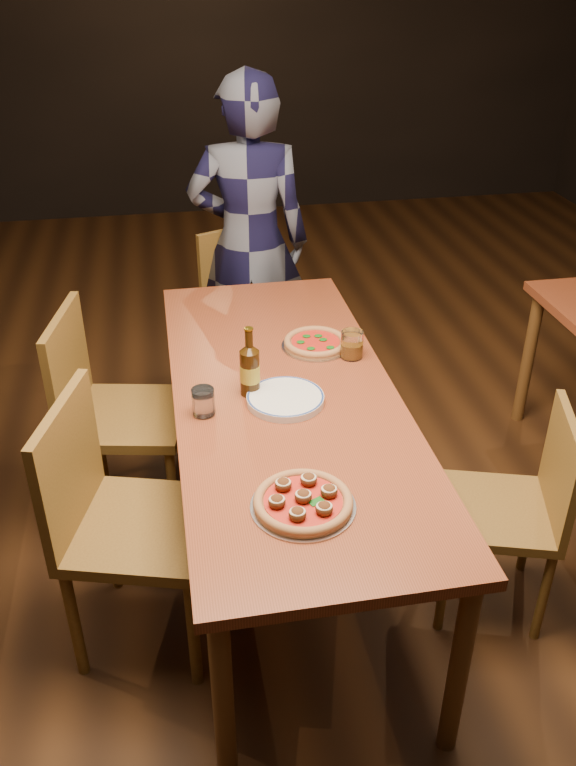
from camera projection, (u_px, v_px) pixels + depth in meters
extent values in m
plane|color=black|center=(286.00, 548.00, 3.07)|extent=(9.00, 9.00, 0.00)
plane|color=black|center=(190.00, 32.00, 6.10)|extent=(7.00, 0.00, 7.00)
cube|color=maroon|center=(286.00, 397.00, 2.69)|extent=(0.80, 2.00, 0.04)
cylinder|color=brown|center=(223.00, 704.00, 2.04)|extent=(0.06, 0.06, 0.71)
cylinder|color=brown|center=(183.00, 369.00, 3.63)|extent=(0.06, 0.06, 0.71)
cylinder|color=brown|center=(459.00, 667.00, 2.14)|extent=(0.06, 0.06, 0.71)
cylinder|color=brown|center=(320.00, 357.00, 3.73)|extent=(0.06, 0.06, 0.71)
cylinder|color=brown|center=(528.00, 359.00, 3.72)|extent=(0.06, 0.06, 0.71)
cylinder|color=#B7B7BF|center=(303.00, 506.00, 2.14)|extent=(0.31, 0.31, 0.01)
cylinder|color=tan|center=(303.00, 503.00, 2.14)|extent=(0.28, 0.28, 0.02)
torus|color=tan|center=(303.00, 501.00, 2.13)|extent=(0.29, 0.29, 0.03)
cylinder|color=#9F091F|center=(303.00, 501.00, 2.13)|extent=(0.23, 0.23, 0.00)
cylinder|color=#B7B7BF|center=(315.00, 346.00, 2.98)|extent=(0.27, 0.27, 0.01)
cylinder|color=tan|center=(316.00, 344.00, 2.98)|extent=(0.25, 0.25, 0.02)
torus|color=tan|center=(316.00, 342.00, 2.98)|extent=(0.25, 0.25, 0.03)
cylinder|color=#9F091F|center=(316.00, 341.00, 2.97)|extent=(0.19, 0.19, 0.00)
cylinder|color=white|center=(285.00, 399.00, 2.62)|extent=(0.27, 0.27, 0.03)
cylinder|color=black|center=(250.00, 373.00, 2.64)|extent=(0.07, 0.07, 0.17)
cylinder|color=black|center=(249.00, 341.00, 2.57)|extent=(0.03, 0.03, 0.09)
cylinder|color=gold|center=(250.00, 373.00, 2.64)|extent=(0.07, 0.07, 0.06)
cylinder|color=white|center=(203.00, 402.00, 2.54)|extent=(0.08, 0.08, 0.10)
cylinder|color=#925210|center=(352.00, 344.00, 2.89)|extent=(0.09, 0.09, 0.11)
imported|color=black|center=(250.00, 243.00, 3.76)|extent=(0.66, 0.49, 1.67)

